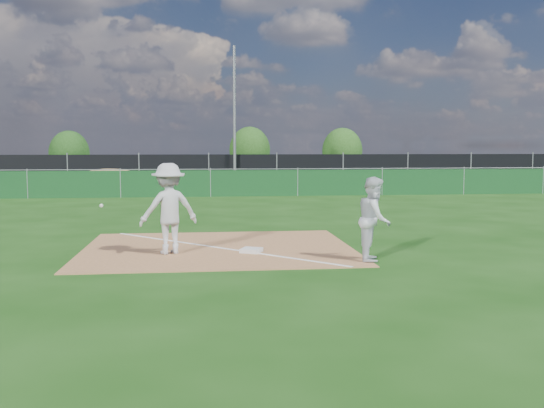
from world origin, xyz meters
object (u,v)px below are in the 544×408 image
at_px(light_pole, 234,116).
at_px(tree_mid, 250,150).
at_px(play_at_first, 169,209).
at_px(tree_left, 69,153).
at_px(runner, 374,219).
at_px(tree_right, 342,151).
at_px(car_mid, 195,170).
at_px(car_left, 121,170).
at_px(first_base, 251,250).
at_px(car_right, 302,170).

relative_size(light_pole, tree_mid, 2.11).
distance_m(play_at_first, tree_left, 33.92).
relative_size(light_pole, runner, 4.72).
height_order(runner, tree_mid, tree_mid).
height_order(tree_mid, tree_right, tree_mid).
bearing_deg(tree_left, light_pole, -42.07).
bearing_deg(runner, play_at_first, 91.34).
height_order(runner, tree_left, tree_left).
distance_m(car_mid, tree_mid, 8.25).
distance_m(light_pole, car_left, 8.67).
bearing_deg(first_base, light_pole, 87.94).
height_order(first_base, tree_mid, tree_mid).
relative_size(light_pole, play_at_first, 3.85).
distance_m(light_pole, play_at_first, 22.65).
bearing_deg(car_mid, tree_left, 80.49).
height_order(car_right, tree_right, tree_right).
bearing_deg(light_pole, car_right, 49.37).
height_order(first_base, play_at_first, play_at_first).
bearing_deg(tree_mid, light_pole, -98.43).
relative_size(first_base, car_left, 0.10).
relative_size(light_pole, tree_right, 2.16).
bearing_deg(light_pole, tree_mid, 81.57).
height_order(car_mid, car_right, car_mid).
xyz_separation_m(first_base, tree_mid, (2.63, 34.65, 1.89)).
distance_m(car_right, tree_left, 17.11).
bearing_deg(car_right, tree_right, -33.93).
height_order(light_pole, tree_mid, light_pole).
distance_m(car_right, tree_mid, 7.40).
xyz_separation_m(play_at_first, car_right, (7.45, 28.00, -0.36)).
relative_size(car_mid, tree_mid, 1.12).
distance_m(runner, tree_mid, 35.78).
distance_m(first_base, car_right, 28.63).
bearing_deg(tree_right, car_right, -126.57).
bearing_deg(runner, tree_mid, 16.60).
height_order(light_pole, car_right, light_pole).
distance_m(runner, car_left, 28.74).
distance_m(light_pole, first_base, 22.71).
xyz_separation_m(car_right, tree_left, (-16.42, 4.70, 1.13)).
distance_m(light_pole, tree_right, 14.50).
distance_m(play_at_first, tree_mid, 34.89).
height_order(car_mid, tree_left, tree_left).
distance_m(play_at_first, tree_right, 35.43).
bearing_deg(runner, tree_left, 38.15).
bearing_deg(runner, light_pole, 20.86).
height_order(light_pole, car_left, light_pole).
height_order(tree_left, tree_right, tree_right).
xyz_separation_m(light_pole, first_base, (-0.81, -22.35, -3.94)).
relative_size(car_left, car_right, 1.02).
xyz_separation_m(play_at_first, car_mid, (0.16, 27.61, -0.27)).
bearing_deg(play_at_first, tree_right, 71.01).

